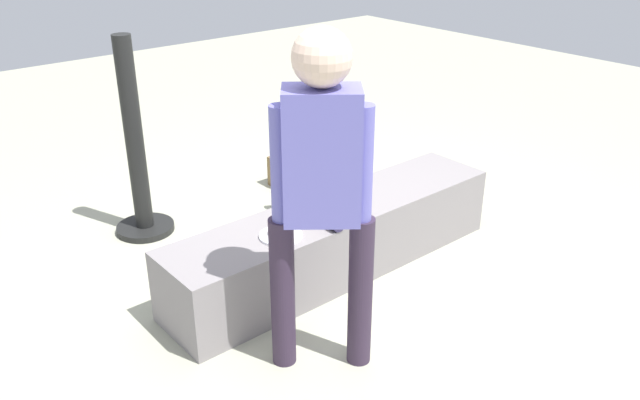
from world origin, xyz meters
TOP-DOWN VIEW (x-y plane):
  - ground_plane at (0.00, 0.00)m, footprint 12.00×12.00m
  - concrete_ledge at (0.00, 0.00)m, footprint 2.07×0.45m
  - child_seated at (-0.12, -0.01)m, footprint 0.28×0.32m
  - adult_standing at (-0.58, -0.56)m, footprint 0.37×0.34m
  - cake_plate at (-0.44, -0.07)m, footprint 0.22×0.22m
  - gift_bag at (0.85, 0.92)m, footprint 0.22×0.09m
  - railing_post at (-0.62, 1.14)m, footprint 0.36×0.36m
  - water_bottle_near_gift at (0.21, 0.82)m, footprint 0.06×0.06m
  - water_bottle_far_side at (0.05, 0.50)m, footprint 0.08×0.08m
  - party_cup_red at (0.90, 0.64)m, footprint 0.09×0.09m
  - cake_box_white at (-0.54, 0.57)m, footprint 0.34×0.34m
  - handbag_black_leather at (0.48, 0.51)m, footprint 0.31×0.11m
  - handbag_brown_canvas at (0.55, 1.15)m, footprint 0.30×0.14m

SIDE VIEW (x-z plane):
  - ground_plane at x=0.00m, z-range 0.00..0.00m
  - party_cup_red at x=0.90m, z-range 0.00..0.12m
  - cake_box_white at x=-0.54m, z-range 0.00..0.12m
  - water_bottle_far_side at x=0.05m, z-range -0.01..0.19m
  - water_bottle_near_gift at x=0.21m, z-range -0.01..0.23m
  - handbag_black_leather at x=0.48m, z-range -0.05..0.28m
  - handbag_brown_canvas at x=0.55m, z-range -0.05..0.28m
  - gift_bag at x=0.85m, z-range -0.02..0.27m
  - concrete_ledge at x=0.00m, z-range 0.00..0.40m
  - cake_plate at x=-0.44m, z-range 0.39..0.45m
  - railing_post at x=-0.62m, z-range -0.14..1.10m
  - child_seated at x=-0.12m, z-range 0.37..0.85m
  - adult_standing at x=-0.58m, z-range 0.16..1.68m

